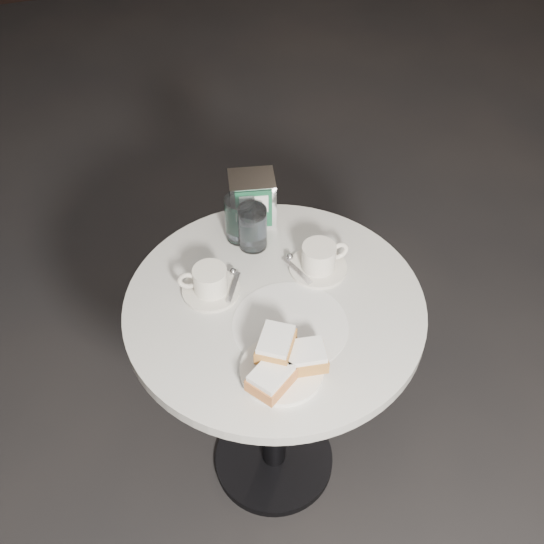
{
  "coord_description": "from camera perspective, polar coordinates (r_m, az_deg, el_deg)",
  "views": [
    {
      "loc": [
        -0.31,
        -0.99,
        1.93
      ],
      "look_at": [
        0.0,
        0.02,
        0.83
      ],
      "focal_mm": 45.0,
      "sensor_mm": 36.0,
      "label": 1
    }
  ],
  "objects": [
    {
      "name": "coffee_cup_right",
      "position": [
        1.63,
        3.96,
        1.06
      ],
      "size": [
        0.15,
        0.15,
        0.07
      ],
      "rotation": [
        0.0,
        0.0,
        0.08
      ],
      "color": "silver",
      "rests_on": "cafe_table"
    },
    {
      "name": "sugar_spill",
      "position": [
        1.53,
        1.52,
        -4.45
      ],
      "size": [
        0.33,
        0.33,
        0.0
      ],
      "primitive_type": "cylinder",
      "rotation": [
        0.0,
        0.0,
        0.32
      ],
      "color": "white",
      "rests_on": "cafe_table"
    },
    {
      "name": "water_glass_right",
      "position": [
        1.67,
        -1.63,
        3.68
      ],
      "size": [
        0.08,
        0.08,
        0.12
      ],
      "rotation": [
        0.0,
        0.0,
        -0.14
      ],
      "color": "silver",
      "rests_on": "cafe_table"
    },
    {
      "name": "ground",
      "position": [
        2.19,
        0.16,
        -15.53
      ],
      "size": [
        7.0,
        7.0,
        0.0
      ],
      "primitive_type": "plane",
      "color": "black",
      "rests_on": "ground"
    },
    {
      "name": "water_glass_left",
      "position": [
        1.69,
        -2.69,
        4.45
      ],
      "size": [
        0.09,
        0.09,
        0.12
      ],
      "rotation": [
        0.0,
        0.0,
        0.32
      ],
      "color": "white",
      "rests_on": "cafe_table"
    },
    {
      "name": "cafe_table",
      "position": [
        1.73,
        0.2,
        -6.96
      ],
      "size": [
        0.7,
        0.7,
        0.74
      ],
      "color": "black",
      "rests_on": "ground"
    },
    {
      "name": "napkin_dispenser",
      "position": [
        1.74,
        -1.67,
        6.12
      ],
      "size": [
        0.13,
        0.11,
        0.13
      ],
      "rotation": [
        0.0,
        0.0,
        -0.18
      ],
      "color": "silver",
      "rests_on": "cafe_table"
    },
    {
      "name": "coffee_cup_left",
      "position": [
        1.58,
        -5.23,
        -0.88
      ],
      "size": [
        0.17,
        0.17,
        0.07
      ],
      "rotation": [
        0.0,
        0.0,
        -0.24
      ],
      "color": "silver",
      "rests_on": "cafe_table"
    },
    {
      "name": "beignet_plate",
      "position": [
        1.43,
        0.95,
        -7.63
      ],
      "size": [
        0.23,
        0.23,
        0.09
      ],
      "rotation": [
        0.0,
        0.0,
        0.32
      ],
      "color": "white",
      "rests_on": "cafe_table"
    }
  ]
}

